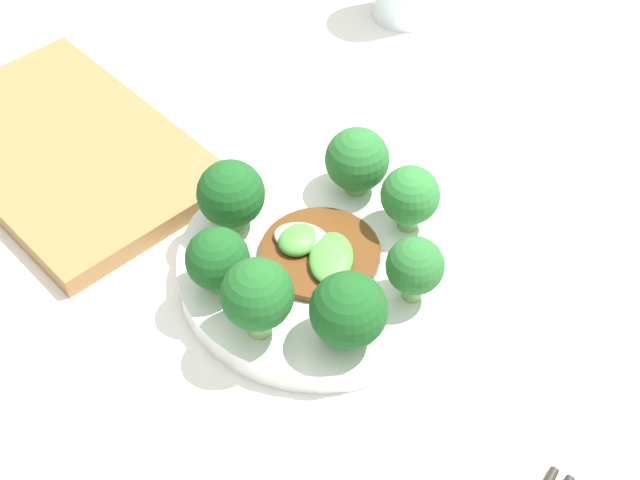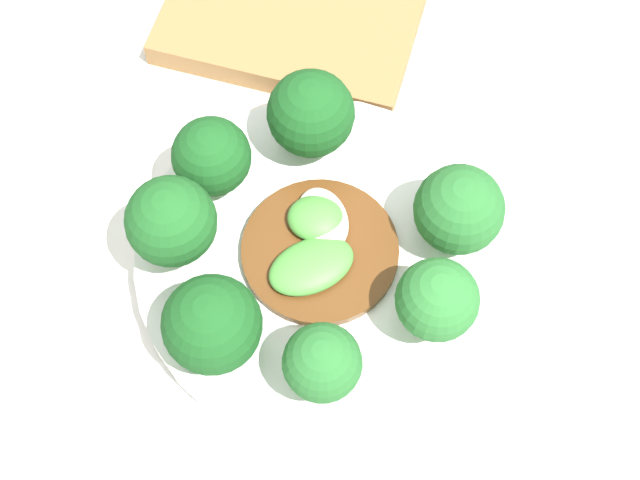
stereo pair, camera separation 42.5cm
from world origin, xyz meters
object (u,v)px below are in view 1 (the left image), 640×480
(broccoli_southwest, at_px, (231,194))
(cutting_board, at_px, (66,151))
(broccoli_northeast, at_px, (415,267))
(broccoli_south, at_px, (218,260))
(broccoli_southeast, at_px, (257,296))
(broccoli_north, at_px, (410,196))
(plate, at_px, (320,266))
(broccoli_northwest, at_px, (357,160))
(broccoli_east, at_px, (348,311))
(stirfry_center, at_px, (316,250))

(broccoli_southwest, xyz_separation_m, cutting_board, (-0.17, -0.11, -0.05))
(broccoli_northeast, bearing_deg, broccoli_south, -116.32)
(broccoli_southeast, bearing_deg, broccoli_north, 109.77)
(broccoli_northeast, distance_m, broccoli_southeast, 0.13)
(plate, bearing_deg, broccoli_south, -90.64)
(broccoli_southwest, bearing_deg, broccoli_northwest, 89.24)
(broccoli_north, distance_m, broccoli_southwest, 0.15)
(cutting_board, bearing_deg, broccoli_southeast, 18.60)
(broccoli_east, bearing_deg, broccoli_southeast, -120.17)
(broccoli_south, xyz_separation_m, stirfry_center, (-0.00, 0.08, -0.03))
(broccoli_southeast, xyz_separation_m, broccoli_east, (0.03, 0.06, -0.01))
(plate, relative_size, broccoli_southwest, 3.67)
(broccoli_east, xyz_separation_m, cutting_board, (-0.32, -0.15, -0.05))
(broccoli_northwest, relative_size, broccoli_southwest, 0.98)
(broccoli_north, bearing_deg, stirfry_center, -89.06)
(broccoli_south, bearing_deg, broccoli_northeast, 63.68)
(plate, distance_m, broccoli_east, 0.10)
(broccoli_northeast, xyz_separation_m, broccoli_southeast, (-0.01, -0.12, 0.01))
(broccoli_north, distance_m, broccoli_southeast, 0.17)
(plate, distance_m, broccoli_southeast, 0.11)
(broccoli_east, bearing_deg, stirfry_center, 172.87)
(broccoli_southwest, distance_m, broccoli_northeast, 0.17)
(broccoli_southwest, relative_size, stirfry_center, 0.65)
(broccoli_southwest, relative_size, cutting_board, 0.19)
(broccoli_northwest, bearing_deg, plate, -44.63)
(broccoli_east, height_order, cutting_board, broccoli_east)
(broccoli_east, bearing_deg, cutting_board, -154.06)
(broccoli_southwest, bearing_deg, broccoli_north, 66.46)
(broccoli_southwest, distance_m, stirfry_center, 0.09)
(plate, relative_size, broccoli_southeast, 3.33)
(broccoli_northwest, bearing_deg, broccoli_southwest, -90.76)
(broccoli_southeast, relative_size, broccoli_south, 1.21)
(broccoli_northeast, relative_size, broccoli_south, 1.01)
(plate, xyz_separation_m, cutting_board, (-0.23, -0.17, -0.00))
(broccoli_southeast, height_order, stirfry_center, broccoli_southeast)
(plate, bearing_deg, cutting_board, -143.91)
(broccoli_northwest, bearing_deg, broccoli_southeast, -49.46)
(broccoli_southeast, xyz_separation_m, broccoli_south, (-0.05, -0.01, -0.01))
(broccoli_southwest, height_order, broccoli_southeast, broccoli_southeast)
(broccoli_south, bearing_deg, broccoli_northwest, 112.34)
(broccoli_southeast, xyz_separation_m, stirfry_center, (-0.05, 0.07, -0.04))
(cutting_board, bearing_deg, stirfry_center, 35.93)
(broccoli_north, relative_size, broccoli_south, 1.04)
(stirfry_center, bearing_deg, broccoli_southeast, -52.17)
(broccoli_northeast, xyz_separation_m, broccoli_south, (-0.07, -0.14, -0.00))
(broccoli_south, height_order, stirfry_center, broccoli_south)
(plate, bearing_deg, stirfry_center, -129.83)
(broccoli_northwest, height_order, broccoli_north, broccoli_northwest)
(broccoli_southeast, distance_m, stirfry_center, 0.10)
(stirfry_center, height_order, cutting_board, stirfry_center)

